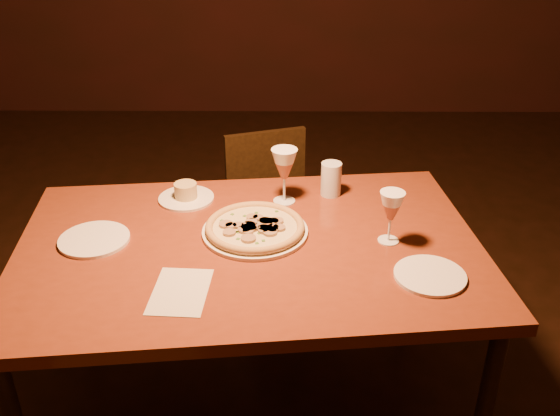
{
  "coord_description": "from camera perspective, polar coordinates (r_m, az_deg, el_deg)",
  "views": [
    {
      "loc": [
        0.1,
        -1.48,
        1.78
      ],
      "look_at": [
        0.09,
        0.21,
        0.87
      ],
      "focal_mm": 40.0,
      "sensor_mm": 36.0,
      "label": 1
    }
  ],
  "objects": [
    {
      "name": "dining_table",
      "position": [
        1.97,
        -2.79,
        -4.96
      ],
      "size": [
        1.52,
        1.06,
        0.77
      ],
      "rotation": [
        0.0,
        0.0,
        0.1
      ],
      "color": "maroon",
      "rests_on": "floor"
    },
    {
      "name": "chair_far",
      "position": [
        2.81,
        -0.63,
        -0.16
      ],
      "size": [
        0.47,
        0.47,
        0.77
      ],
      "rotation": [
        0.0,
        0.0,
        0.32
      ],
      "color": "black",
      "rests_on": "floor"
    },
    {
      "name": "pizza_plate",
      "position": [
        1.98,
        -2.3,
        -1.83
      ],
      "size": [
        0.34,
        0.34,
        0.04
      ],
      "color": "white",
      "rests_on": "dining_table"
    },
    {
      "name": "ramekin_saucer",
      "position": [
        2.2,
        -8.59,
        1.24
      ],
      "size": [
        0.19,
        0.19,
        0.06
      ],
      "color": "white",
      "rests_on": "dining_table"
    },
    {
      "name": "wine_glass_far",
      "position": [
        2.13,
        0.39,
        2.94
      ],
      "size": [
        0.09,
        0.09,
        0.2
      ],
      "primitive_type": null,
      "color": "#A65B45",
      "rests_on": "dining_table"
    },
    {
      "name": "wine_glass_right",
      "position": [
        1.93,
        10.07,
        -0.83
      ],
      "size": [
        0.08,
        0.08,
        0.17
      ],
      "primitive_type": null,
      "color": "#A65B45",
      "rests_on": "dining_table"
    },
    {
      "name": "water_tumbler",
      "position": [
        2.2,
        4.69,
        2.66
      ],
      "size": [
        0.07,
        0.07,
        0.12
      ],
      "primitive_type": "cylinder",
      "color": "silver",
      "rests_on": "dining_table"
    },
    {
      "name": "side_plate_left",
      "position": [
        2.03,
        -16.63,
        -2.77
      ],
      "size": [
        0.22,
        0.22,
        0.01
      ],
      "primitive_type": "cylinder",
      "color": "white",
      "rests_on": "dining_table"
    },
    {
      "name": "side_plate_near",
      "position": [
        1.83,
        13.55,
        -6.03
      ],
      "size": [
        0.2,
        0.2,
        0.01
      ],
      "primitive_type": "cylinder",
      "color": "white",
      "rests_on": "dining_table"
    },
    {
      "name": "menu_card",
      "position": [
        1.75,
        -9.1,
        -7.54
      ],
      "size": [
        0.16,
        0.23,
        0.0
      ],
      "primitive_type": "cube",
      "rotation": [
        0.0,
        0.0,
        -0.06
      ],
      "color": "beige",
      "rests_on": "dining_table"
    }
  ]
}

